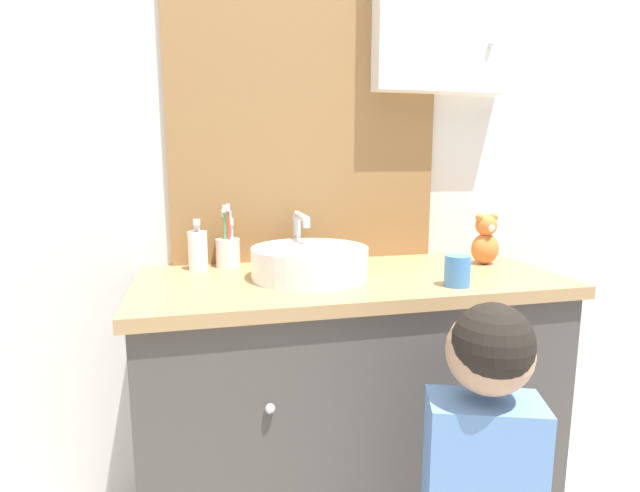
% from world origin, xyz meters
% --- Properties ---
extents(wall_back, '(3.20, 0.18, 2.50)m').
position_xyz_m(wall_back, '(0.02, 0.62, 1.29)').
color(wall_back, silver).
rests_on(wall_back, ground_plane).
extents(vanity_counter, '(1.21, 0.55, 0.89)m').
position_xyz_m(vanity_counter, '(0.00, 0.32, 0.45)').
color(vanity_counter, '#4C4742').
rests_on(vanity_counter, ground_plane).
extents(sink_basin, '(0.33, 0.39, 0.17)m').
position_xyz_m(sink_basin, '(-0.12, 0.33, 0.93)').
color(sink_basin, white).
rests_on(sink_basin, vanity_counter).
extents(toothbrush_holder, '(0.07, 0.07, 0.20)m').
position_xyz_m(toothbrush_holder, '(-0.34, 0.53, 0.94)').
color(toothbrush_holder, silver).
rests_on(toothbrush_holder, vanity_counter).
extents(soap_dispenser, '(0.06, 0.06, 0.16)m').
position_xyz_m(soap_dispenser, '(-0.43, 0.51, 0.95)').
color(soap_dispenser, white).
rests_on(soap_dispenser, vanity_counter).
extents(child_figure, '(0.35, 0.42, 0.94)m').
position_xyz_m(child_figure, '(0.16, -0.17, 0.55)').
color(child_figure, slate).
rests_on(child_figure, ground_plane).
extents(teddy_bear, '(0.09, 0.08, 0.16)m').
position_xyz_m(teddy_bear, '(0.47, 0.38, 0.97)').
color(teddy_bear, orange).
rests_on(teddy_bear, vanity_counter).
extents(drinking_cup, '(0.07, 0.07, 0.08)m').
position_xyz_m(drinking_cup, '(0.24, 0.14, 0.93)').
color(drinking_cup, '#4789D1').
rests_on(drinking_cup, vanity_counter).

